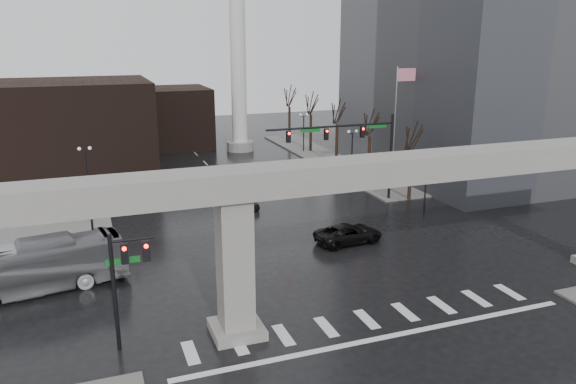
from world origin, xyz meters
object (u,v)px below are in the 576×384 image
signal_mast_arm (354,141)px  pickup_truck (349,234)px  city_bus (28,268)px  far_car (245,201)px

signal_mast_arm → pickup_truck: size_ratio=2.36×
pickup_truck → city_bus: 21.59m
far_car → city_bus: bearing=-152.2°
far_car → pickup_truck: bearing=-74.6°
signal_mast_arm → pickup_truck: 11.36m
city_bus → pickup_truck: bearing=-96.6°
pickup_truck → far_car: bearing=18.1°
city_bus → far_car: bearing=-63.5°
pickup_truck → city_bus: size_ratio=0.45×
signal_mast_arm → city_bus: size_ratio=1.07×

